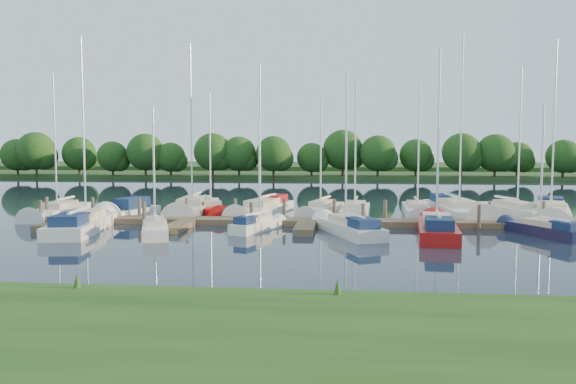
# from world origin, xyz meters

# --- Properties ---
(ground) EXTENTS (260.00, 260.00, 0.00)m
(ground) POSITION_xyz_m (0.00, 0.00, 0.00)
(ground) COLOR #192132
(ground) RESTS_ON ground
(near_bank) EXTENTS (90.00, 10.00, 0.50)m
(near_bank) POSITION_xyz_m (0.00, -16.00, 0.25)
(near_bank) COLOR #1E4112
(near_bank) RESTS_ON ground
(dock) EXTENTS (40.00, 6.00, 0.40)m
(dock) POSITION_xyz_m (0.00, 7.31, 0.20)
(dock) COLOR brown
(dock) RESTS_ON ground
(mooring_pilings) EXTENTS (38.24, 2.84, 2.00)m
(mooring_pilings) POSITION_xyz_m (0.00, 8.43, 0.60)
(mooring_pilings) COLOR #473D33
(mooring_pilings) RESTS_ON ground
(far_shore) EXTENTS (180.00, 30.00, 0.60)m
(far_shore) POSITION_xyz_m (0.00, 75.00, 0.30)
(far_shore) COLOR #203C17
(far_shore) RESTS_ON ground
(distant_hill) EXTENTS (220.00, 40.00, 1.40)m
(distant_hill) POSITION_xyz_m (0.00, 100.00, 0.70)
(distant_hill) COLOR #355525
(distant_hill) RESTS_ON ground
(treeline) EXTENTS (144.81, 8.97, 8.24)m
(treeline) POSITION_xyz_m (-2.29, 61.67, 4.07)
(treeline) COLOR #38281C
(treeline) RESTS_ON ground
(sailboat_n_0) EXTENTS (2.46, 8.64, 10.95)m
(sailboat_n_0) POSITION_xyz_m (-18.90, 10.79, 0.27)
(sailboat_n_0) COLOR white
(sailboat_n_0) RESTS_ON ground
(motorboat) EXTENTS (2.82, 6.00, 1.84)m
(motorboat) POSITION_xyz_m (-13.32, 10.80, 0.37)
(motorboat) COLOR white
(motorboat) RESTS_ON ground
(sailboat_n_2) EXTENTS (3.23, 10.81, 13.56)m
(sailboat_n_2) POSITION_xyz_m (-9.43, 13.82, 0.28)
(sailboat_n_2) COLOR white
(sailboat_n_2) RESTS_ON ground
(sailboat_n_3) EXTENTS (4.21, 7.43, 9.68)m
(sailboat_n_3) POSITION_xyz_m (-8.07, 13.89, 0.27)
(sailboat_n_3) COLOR #A2100F
(sailboat_n_3) RESTS_ON ground
(sailboat_n_4) EXTENTS (4.04, 9.39, 11.84)m
(sailboat_n_4) POSITION_xyz_m (-3.88, 13.68, 0.33)
(sailboat_n_4) COLOR white
(sailboat_n_4) RESTS_ON ground
(sailboat_n_5) EXTENTS (3.27, 7.23, 9.27)m
(sailboat_n_5) POSITION_xyz_m (0.66, 14.19, 0.28)
(sailboat_n_5) COLOR white
(sailboat_n_5) RESTS_ON ground
(sailboat_n_6) EXTENTS (2.49, 8.35, 10.60)m
(sailboat_n_6) POSITION_xyz_m (3.22, 12.80, 0.27)
(sailboat_n_6) COLOR white
(sailboat_n_6) RESTS_ON ground
(sailboat_n_7) EXTENTS (2.29, 8.22, 10.37)m
(sailboat_n_7) POSITION_xyz_m (7.99, 14.38, 0.27)
(sailboat_n_7) COLOR white
(sailboat_n_7) RESTS_ON ground
(sailboat_n_8) EXTENTS (3.61, 11.37, 14.20)m
(sailboat_n_8) POSITION_xyz_m (10.98, 14.35, 0.33)
(sailboat_n_8) COLOR white
(sailboat_n_8) RESTS_ON ground
(sailboat_n_9) EXTENTS (4.12, 9.09, 11.47)m
(sailboat_n_9) POSITION_xyz_m (15.23, 14.27, 0.27)
(sailboat_n_9) COLOR white
(sailboat_n_9) RESTS_ON ground
(sailboat_n_10) EXTENTS (5.19, 10.42, 13.17)m
(sailboat_n_10) POSITION_xyz_m (17.28, 12.82, 0.34)
(sailboat_n_10) COLOR white
(sailboat_n_10) RESTS_ON ground
(sailboat_s_0) EXTENTS (3.62, 9.91, 12.43)m
(sailboat_s_0) POSITION_xyz_m (-13.74, 4.11, 0.33)
(sailboat_s_0) COLOR white
(sailboat_s_0) RESTS_ON ground
(sailboat_s_1) EXTENTS (2.99, 5.95, 7.84)m
(sailboat_s_1) POSITION_xyz_m (-8.71, 2.74, 0.28)
(sailboat_s_1) COLOR white
(sailboat_s_1) RESTS_ON ground
(sailboat_s_2) EXTENTS (2.80, 5.32, 7.07)m
(sailboat_s_2) POSITION_xyz_m (-2.98, 5.03, 0.32)
(sailboat_s_2) COLOR white
(sailboat_s_2) RESTS_ON ground
(sailboat_s_3) EXTENTS (4.23, 7.66, 9.94)m
(sailboat_s_3) POSITION_xyz_m (2.64, 4.29, 0.32)
(sailboat_s_3) COLOR white
(sailboat_s_3) RESTS_ON ground
(sailboat_s_4) EXTENTS (2.93, 8.92, 11.35)m
(sailboat_s_4) POSITION_xyz_m (7.78, 4.01, 0.34)
(sailboat_s_4) COLOR #A2100F
(sailboat_s_4) RESTS_ON ground
(sailboat_s_5) EXTENTS (3.51, 6.08, 8.01)m
(sailboat_s_5) POSITION_xyz_m (14.03, 4.63, 0.31)
(sailboat_s_5) COLOR #0F1634
(sailboat_s_5) RESTS_ON ground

